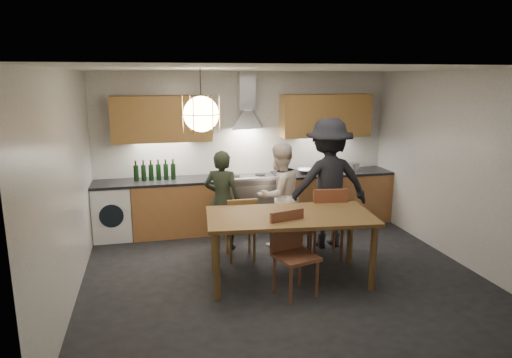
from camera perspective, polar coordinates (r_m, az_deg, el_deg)
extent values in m
plane|color=black|center=(6.06, 3.21, -11.85)|extent=(5.00, 5.00, 0.00)
cube|color=silver|center=(7.79, -1.38, 3.73)|extent=(5.00, 0.02, 2.60)
cube|color=silver|center=(3.63, 13.66, -7.25)|extent=(5.00, 0.02, 2.60)
cube|color=silver|center=(5.49, -22.52, -1.07)|extent=(0.02, 4.50, 2.60)
cube|color=silver|center=(6.78, 24.06, 1.28)|extent=(0.02, 4.50, 2.60)
cube|color=silver|center=(5.51, 3.55, 13.57)|extent=(5.00, 4.50, 0.02)
cube|color=#B77B46|center=(7.53, -9.66, -3.55)|extent=(1.45, 0.60, 0.86)
cube|color=#B77B46|center=(8.12, 9.35, -2.34)|extent=(2.05, 0.60, 0.86)
cube|color=white|center=(7.54, -17.46, -3.97)|extent=(0.58, 0.58, 0.85)
cube|color=black|center=(7.41, -12.10, -0.33)|extent=(2.05, 0.62, 0.04)
cube|color=black|center=(8.02, 9.46, 0.77)|extent=(2.05, 0.62, 0.04)
cube|color=silver|center=(7.69, -0.88, -3.25)|extent=(0.90, 0.60, 0.80)
cube|color=black|center=(7.43, -0.40, -3.98)|extent=(0.78, 0.02, 0.42)
cube|color=slate|center=(7.58, -0.89, -0.05)|extent=(0.90, 0.60, 0.08)
cube|color=silver|center=(7.32, -0.45, -0.03)|extent=(0.90, 0.08, 0.04)
cube|color=#B98747|center=(7.38, -11.70, 7.36)|extent=(1.55, 0.35, 0.72)
cube|color=#B98747|center=(7.95, 8.70, 7.84)|extent=(1.55, 0.35, 0.72)
cube|color=silver|center=(7.57, -1.21, 11.01)|extent=(0.26, 0.22, 0.62)
cylinder|color=black|center=(5.21, -6.94, 10.80)|extent=(0.01, 0.01, 0.50)
sphere|color=#FFE0A5|center=(5.22, -6.87, 8.06)|extent=(0.40, 0.40, 0.40)
torus|color=gold|center=(5.22, -6.87, 8.06)|extent=(0.43, 0.43, 0.01)
cube|color=brown|center=(5.64, 4.28, -4.66)|extent=(2.13, 1.23, 0.05)
cylinder|color=brown|center=(5.29, -4.94, -10.83)|extent=(0.08, 0.08, 0.81)
cylinder|color=brown|center=(6.07, -5.28, -7.68)|extent=(0.08, 0.08, 0.81)
cylinder|color=brown|center=(5.66, 14.42, -9.58)|extent=(0.08, 0.08, 0.81)
cylinder|color=brown|center=(6.39, 11.68, -6.83)|extent=(0.08, 0.08, 0.81)
cube|color=brown|center=(6.41, -1.99, -6.19)|extent=(0.42, 0.42, 0.04)
cube|color=brown|center=(6.16, -1.69, -4.59)|extent=(0.41, 0.05, 0.45)
cylinder|color=brown|center=(6.67, -0.82, -7.50)|extent=(0.04, 0.04, 0.42)
cylinder|color=brown|center=(6.37, -0.22, -8.51)|extent=(0.04, 0.04, 0.42)
cylinder|color=brown|center=(6.62, -3.66, -7.70)|extent=(0.04, 0.04, 0.42)
cylinder|color=brown|center=(6.31, -3.19, -8.73)|extent=(0.04, 0.04, 0.42)
cube|color=brown|center=(6.50, 5.05, -6.32)|extent=(0.44, 0.44, 0.04)
cube|color=brown|center=(6.29, 5.84, -4.85)|extent=(0.37, 0.10, 0.41)
cylinder|color=brown|center=(6.76, 5.53, -7.44)|extent=(0.03, 0.03, 0.38)
cylinder|color=brown|center=(6.52, 6.85, -8.26)|extent=(0.03, 0.03, 0.38)
cylinder|color=brown|center=(6.63, 3.22, -7.83)|extent=(0.03, 0.03, 0.38)
cylinder|color=brown|center=(6.38, 4.48, -8.69)|extent=(0.03, 0.03, 0.38)
cube|color=brown|center=(6.52, 8.64, -5.42)|extent=(0.52, 0.52, 0.04)
cube|color=brown|center=(6.24, 9.24, -3.58)|extent=(0.47, 0.10, 0.51)
cylinder|color=brown|center=(6.83, 9.70, -6.94)|extent=(0.04, 0.04, 0.48)
cylinder|color=brown|center=(6.49, 10.65, -8.05)|extent=(0.04, 0.04, 0.48)
cylinder|color=brown|center=(6.73, 6.57, -7.13)|extent=(0.04, 0.04, 0.48)
cylinder|color=brown|center=(6.39, 7.35, -8.27)|extent=(0.04, 0.04, 0.48)
cube|color=brown|center=(5.37, 5.00, -9.66)|extent=(0.54, 0.54, 0.04)
cube|color=brown|center=(5.44, 3.88, -6.39)|extent=(0.44, 0.16, 0.49)
cylinder|color=brown|center=(5.25, 4.37, -13.19)|extent=(0.04, 0.04, 0.45)
cylinder|color=brown|center=(5.52, 2.31, -11.78)|extent=(0.04, 0.04, 0.45)
cylinder|color=brown|center=(5.43, 7.63, -12.33)|extent=(0.04, 0.04, 0.45)
cylinder|color=brown|center=(5.70, 5.48, -11.03)|extent=(0.04, 0.04, 0.45)
imported|color=black|center=(6.72, -4.24, -2.65)|extent=(0.64, 0.55, 1.48)
imported|color=silver|center=(6.85, 2.92, -1.99)|extent=(0.93, 0.85, 1.56)
imported|color=black|center=(6.85, 9.01, -0.55)|extent=(1.26, 0.74, 1.93)
imported|color=#AAAAAE|center=(7.81, 6.20, 0.98)|extent=(0.35, 0.35, 0.07)
cylinder|color=#BBBBBF|center=(8.14, 12.11, 1.45)|extent=(0.19, 0.19, 0.13)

